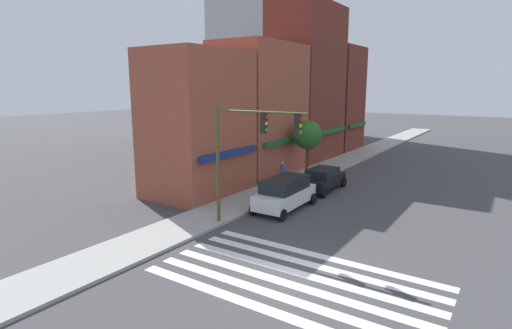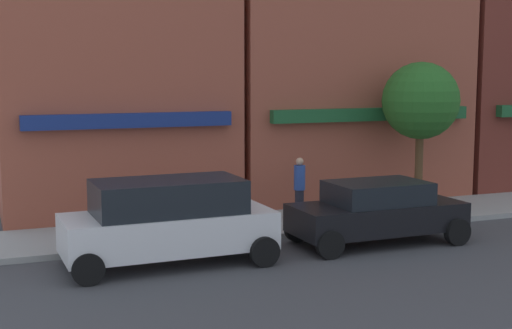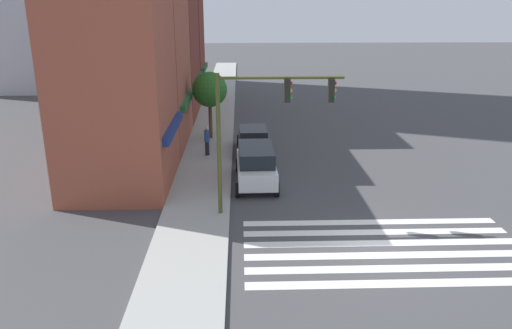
{
  "view_description": "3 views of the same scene",
  "coord_description": "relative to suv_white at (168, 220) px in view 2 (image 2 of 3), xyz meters",
  "views": [
    {
      "loc": [
        -12.64,
        -6.59,
        7.24
      ],
      "look_at": [
        3.32,
        4.0,
        3.5
      ],
      "focal_mm": 28.0,
      "sensor_mm": 36.0,
      "label": 1
    },
    {
      "loc": [
        3.58,
        -10.61,
        4.33
      ],
      "look_at": [
        10.13,
        6.0,
        2.0
      ],
      "focal_mm": 50.0,
      "sensor_mm": 36.0,
      "label": 2
    },
    {
      "loc": [
        -16.93,
        5.49,
        9.0
      ],
      "look_at": [
        7.5,
        4.7,
        1.0
      ],
      "focal_mm": 35.0,
      "sensor_mm": 36.0,
      "label": 3
    }
  ],
  "objects": [
    {
      "name": "street_tree",
      "position": [
        8.54,
        2.8,
        2.41
      ],
      "size": [
        2.32,
        2.32,
        4.48
      ],
      "color": "brown",
      "rests_on": "sidewalk_left"
    },
    {
      "name": "pedestrian_blue_shirt",
      "position": [
        4.55,
        2.8,
        0.04
      ],
      "size": [
        0.32,
        0.32,
        1.77
      ],
      "rotation": [
        0.0,
        0.0,
        2.39
      ],
      "color": "#23232D",
      "rests_on": "sidewalk_left"
    },
    {
      "name": "suv_white",
      "position": [
        0.0,
        0.0,
        0.0
      ],
      "size": [
        4.74,
        2.12,
        1.94
      ],
      "rotation": [
        0.0,
        0.0,
        0.02
      ],
      "color": "white",
      "rests_on": "ground_plane"
    },
    {
      "name": "sedan_black",
      "position": [
        5.4,
        -0.0,
        -0.19
      ],
      "size": [
        4.43,
        2.02,
        1.59
      ],
      "rotation": [
        0.0,
        0.0,
        0.02
      ],
      "color": "black",
      "rests_on": "ground_plane"
    },
    {
      "name": "storefront_row",
      "position": [
        12.59,
        6.8,
        5.09
      ],
      "size": [
        30.27,
        5.3,
        15.04
      ],
      "color": "#9E4C38",
      "rests_on": "ground_plane"
    }
  ]
}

